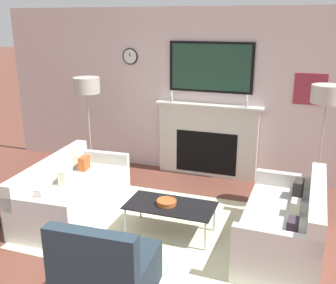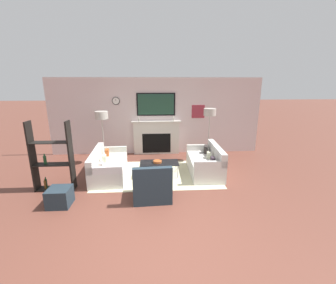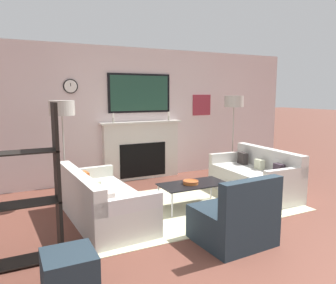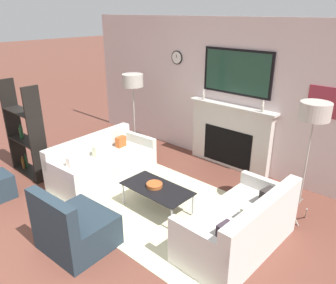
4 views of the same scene
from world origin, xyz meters
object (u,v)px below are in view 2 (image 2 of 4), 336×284
at_px(floor_lamp_left, 102,116).
at_px(ottoman, 60,197).
at_px(armchair, 152,187).
at_px(decorative_bowl, 157,161).
at_px(shelf_unit, 52,159).
at_px(floor_lamp_right, 210,113).
at_px(coffee_table, 159,163).
at_px(couch_left, 108,167).
at_px(couch_right, 206,163).

distance_m(floor_lamp_left, ottoman, 2.97).
xyz_separation_m(armchair, decorative_bowl, (0.14, 1.28, 0.14)).
relative_size(decorative_bowl, shelf_unit, 0.14).
bearing_deg(floor_lamp_right, ottoman, -145.32).
bearing_deg(floor_lamp_left, armchair, -57.61).
bearing_deg(coffee_table, decorative_bowl, -177.70).
bearing_deg(decorative_bowl, couch_left, 175.98).
distance_m(floor_lamp_left, floor_lamp_right, 3.40).
bearing_deg(floor_lamp_left, ottoman, -98.54).
height_order(armchair, decorative_bowl, armchair).
bearing_deg(shelf_unit, floor_lamp_left, 66.59).
bearing_deg(floor_lamp_right, coffee_table, -144.60).
xyz_separation_m(coffee_table, floor_lamp_right, (1.65, 1.17, 1.23)).
bearing_deg(floor_lamp_right, couch_right, -106.53).
height_order(couch_right, decorative_bowl, couch_right).
xyz_separation_m(floor_lamp_left, floor_lamp_right, (3.39, 0.00, 0.06)).
bearing_deg(decorative_bowl, ottoman, -145.26).
bearing_deg(armchair, shelf_unit, 165.79).
xyz_separation_m(couch_left, armchair, (1.24, -1.38, 0.01)).
bearing_deg(couch_left, armchair, -48.02).
relative_size(decorative_bowl, floor_lamp_left, 0.15).
bearing_deg(ottoman, floor_lamp_right, 34.68).
bearing_deg(decorative_bowl, armchair, -96.22).
bearing_deg(couch_right, armchair, -137.83).
height_order(couch_right, floor_lamp_left, floor_lamp_left).
bearing_deg(couch_right, couch_left, -179.97).
distance_m(floor_lamp_right, ottoman, 4.81).
relative_size(decorative_bowl, floor_lamp_right, 0.14).
xyz_separation_m(couch_left, couch_right, (2.76, 0.00, 0.03)).
xyz_separation_m(floor_lamp_left, ottoman, (-0.39, -2.62, -1.33)).
distance_m(armchair, decorative_bowl, 1.29).
bearing_deg(shelf_unit, decorative_bowl, 15.26).
height_order(decorative_bowl, floor_lamp_left, floor_lamp_left).
distance_m(couch_left, floor_lamp_right, 3.52).
xyz_separation_m(couch_right, shelf_unit, (-3.88, -0.78, 0.48)).
bearing_deg(floor_lamp_right, shelf_unit, -156.16).
height_order(floor_lamp_left, shelf_unit, shelf_unit).
bearing_deg(shelf_unit, couch_left, 34.76).
xyz_separation_m(decorative_bowl, ottoman, (-2.09, -1.45, -0.22)).
height_order(armchair, coffee_table, armchair).
relative_size(couch_left, ottoman, 4.14).
bearing_deg(couch_left, shelf_unit, -145.24).
distance_m(couch_left, decorative_bowl, 1.39).
distance_m(couch_right, ottoman, 3.80).
xyz_separation_m(coffee_table, shelf_unit, (-2.55, -0.68, 0.41)).
height_order(armchair, ottoman, armchair).
distance_m(couch_right, shelf_unit, 3.99).
relative_size(coffee_table, ottoman, 2.34).
bearing_deg(armchair, floor_lamp_right, 53.13).
distance_m(decorative_bowl, ottoman, 2.55).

